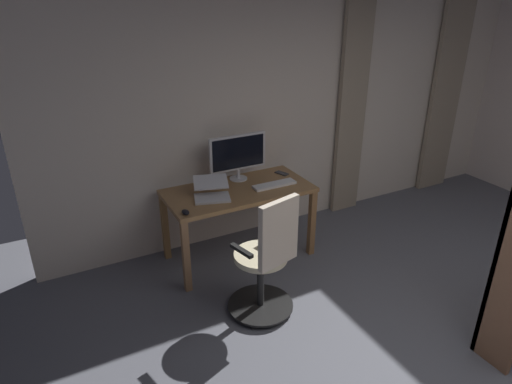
% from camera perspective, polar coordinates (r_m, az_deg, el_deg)
% --- Properties ---
extents(back_room_partition, '(5.89, 0.10, 2.72)m').
position_cam_1_polar(back_room_partition, '(5.04, 6.19, 11.10)').
color(back_room_partition, beige).
rests_on(back_room_partition, ground).
extents(curtain_left_panel, '(0.47, 0.06, 2.53)m').
position_cam_1_polar(curtain_left_panel, '(6.37, 22.90, 11.32)').
color(curtain_left_panel, gray).
rests_on(curtain_left_panel, ground).
extents(curtain_right_panel, '(0.36, 0.06, 2.53)m').
position_cam_1_polar(curtain_right_panel, '(5.31, 12.07, 10.39)').
color(curtain_right_panel, gray).
rests_on(curtain_right_panel, ground).
extents(desk, '(1.41, 0.69, 0.75)m').
position_cam_1_polar(desk, '(4.37, -2.23, -0.78)').
color(desk, olive).
rests_on(desk, ground).
extents(office_chair, '(0.56, 0.56, 1.10)m').
position_cam_1_polar(office_chair, '(3.65, 1.34, -8.90)').
color(office_chair, black).
rests_on(office_chair, ground).
extents(computer_monitor, '(0.60, 0.18, 0.46)m').
position_cam_1_polar(computer_monitor, '(4.46, -2.32, 4.84)').
color(computer_monitor, silver).
rests_on(computer_monitor, desk).
extents(computer_keyboard, '(0.44, 0.12, 0.02)m').
position_cam_1_polar(computer_keyboard, '(4.40, 2.35, 0.94)').
color(computer_keyboard, white).
rests_on(computer_keyboard, desk).
extents(laptop, '(0.40, 0.40, 0.16)m').
position_cam_1_polar(laptop, '(4.16, -5.65, -0.00)').
color(laptop, silver).
rests_on(laptop, desk).
extents(computer_mouse, '(0.06, 0.10, 0.04)m').
position_cam_1_polar(computer_mouse, '(3.89, -8.94, -2.55)').
color(computer_mouse, black).
rests_on(computer_mouse, desk).
extents(cell_phone_face_up, '(0.11, 0.16, 0.01)m').
position_cam_1_polar(cell_phone_face_up, '(4.69, 3.29, 2.39)').
color(cell_phone_face_up, '#333338').
rests_on(cell_phone_face_up, desk).
extents(cell_phone_by_monitor, '(0.13, 0.16, 0.01)m').
position_cam_1_polar(cell_phone_by_monitor, '(4.46, -5.48, 1.10)').
color(cell_phone_by_monitor, '#232328').
rests_on(cell_phone_by_monitor, desk).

